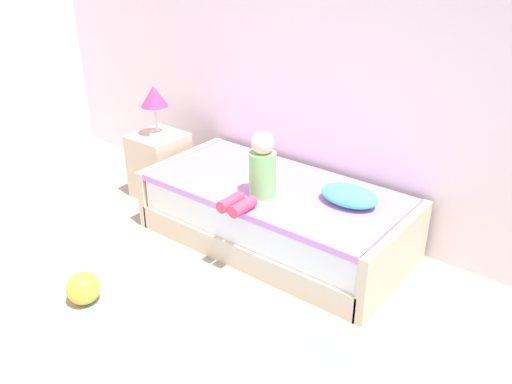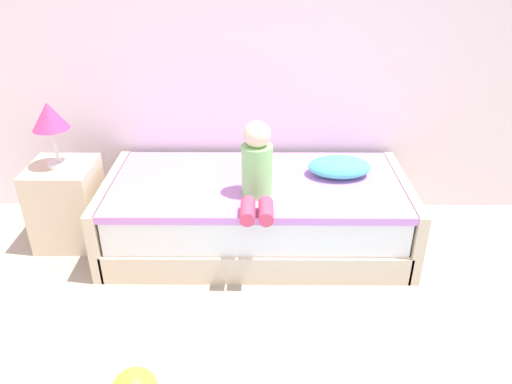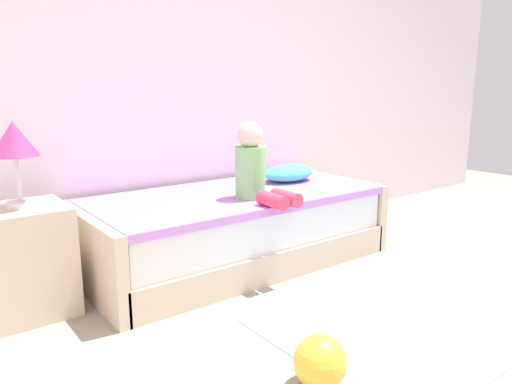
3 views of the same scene
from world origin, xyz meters
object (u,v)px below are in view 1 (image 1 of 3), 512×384
(bed, at_px, (275,215))
(table_lamp, at_px, (154,99))
(toy_ball, at_px, (83,288))
(pillow, at_px, (349,195))
(nightstand, at_px, (160,165))
(child_figure, at_px, (259,172))

(bed, distance_m, table_lamp, 1.52)
(table_lamp, distance_m, toy_ball, 1.85)
(bed, distance_m, toy_ball, 1.54)
(pillow, bearing_deg, bed, -170.25)
(bed, height_order, table_lamp, table_lamp)
(nightstand, bearing_deg, pillow, 2.19)
(pillow, bearing_deg, child_figure, -150.30)
(bed, xyz_separation_m, table_lamp, (-1.35, 0.03, 0.69))
(table_lamp, height_order, toy_ball, table_lamp)
(bed, height_order, pillow, pillow)
(nightstand, relative_size, child_figure, 1.18)
(nightstand, xyz_separation_m, child_figure, (1.36, -0.25, 0.40))
(bed, relative_size, pillow, 4.80)
(pillow, bearing_deg, table_lamp, -177.81)
(table_lamp, distance_m, child_figure, 1.40)
(child_figure, height_order, toy_ball, child_figure)
(nightstand, height_order, pillow, pillow)
(bed, distance_m, child_figure, 0.51)
(child_figure, distance_m, toy_ball, 1.45)
(nightstand, relative_size, toy_ball, 2.66)
(child_figure, distance_m, pillow, 0.68)
(bed, bearing_deg, toy_ball, -111.50)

